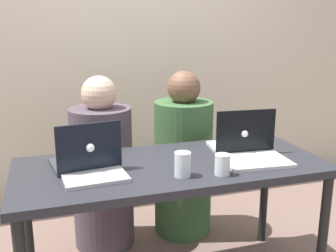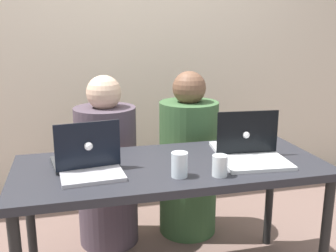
{
  "view_description": "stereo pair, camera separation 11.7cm",
  "coord_description": "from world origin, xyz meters",
  "px_view_note": "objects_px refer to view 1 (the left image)",
  "views": [
    {
      "loc": [
        -0.59,
        -1.79,
        1.4
      ],
      "look_at": [
        0.0,
        0.07,
        0.9
      ],
      "focal_mm": 42.0,
      "sensor_mm": 36.0,
      "label": 1
    },
    {
      "loc": [
        -0.48,
        -1.82,
        1.4
      ],
      "look_at": [
        0.0,
        0.07,
        0.9
      ],
      "focal_mm": 42.0,
      "sensor_mm": 36.0,
      "label": 2
    }
  ],
  "objects_px": {
    "person_on_left": "(102,172)",
    "laptop_front_left": "(93,167)",
    "person_on_right": "(183,163)",
    "laptop_back_left": "(86,158)",
    "laptop_front_right": "(252,150)",
    "water_glass_right": "(222,166)",
    "water_glass_center": "(183,166)",
    "laptop_back_right": "(238,142)"
  },
  "relations": [
    {
      "from": "laptop_back_right",
      "to": "water_glass_right",
      "type": "distance_m",
      "value": 0.4
    },
    {
      "from": "laptop_front_left",
      "to": "water_glass_right",
      "type": "distance_m",
      "value": 0.6
    },
    {
      "from": "person_on_left",
      "to": "water_glass_right",
      "type": "bearing_deg",
      "value": 110.34
    },
    {
      "from": "laptop_back_left",
      "to": "laptop_front_right",
      "type": "relative_size",
      "value": 0.97
    },
    {
      "from": "person_on_left",
      "to": "water_glass_right",
      "type": "distance_m",
      "value": 0.96
    },
    {
      "from": "laptop_front_left",
      "to": "laptop_front_right",
      "type": "height_order",
      "value": "laptop_front_right"
    },
    {
      "from": "laptop_back_left",
      "to": "water_glass_right",
      "type": "relative_size",
      "value": 3.45
    },
    {
      "from": "person_on_right",
      "to": "water_glass_right",
      "type": "distance_m",
      "value": 0.86
    },
    {
      "from": "laptop_back_left",
      "to": "water_glass_center",
      "type": "bearing_deg",
      "value": 140.81
    },
    {
      "from": "person_on_left",
      "to": "laptop_front_left",
      "type": "bearing_deg",
      "value": 69.77
    },
    {
      "from": "water_glass_right",
      "to": "water_glass_center",
      "type": "distance_m",
      "value": 0.19
    },
    {
      "from": "person_on_right",
      "to": "laptop_front_left",
      "type": "xyz_separation_m",
      "value": [
        -0.68,
        -0.64,
        0.27
      ]
    },
    {
      "from": "laptop_back_left",
      "to": "water_glass_center",
      "type": "xyz_separation_m",
      "value": [
        0.41,
        -0.25,
        -0.0
      ]
    },
    {
      "from": "person_on_right",
      "to": "laptop_front_left",
      "type": "distance_m",
      "value": 0.97
    },
    {
      "from": "person_on_right",
      "to": "laptop_front_right",
      "type": "distance_m",
      "value": 0.73
    },
    {
      "from": "laptop_back_right",
      "to": "water_glass_center",
      "type": "bearing_deg",
      "value": 40.27
    },
    {
      "from": "person_on_right",
      "to": "water_glass_center",
      "type": "height_order",
      "value": "person_on_right"
    },
    {
      "from": "laptop_back_left",
      "to": "person_on_right",
      "type": "bearing_deg",
      "value": -151.3
    },
    {
      "from": "laptop_front_left",
      "to": "water_glass_right",
      "type": "bearing_deg",
      "value": -20.17
    },
    {
      "from": "laptop_back_left",
      "to": "laptop_front_left",
      "type": "bearing_deg",
      "value": 90.42
    },
    {
      "from": "laptop_back_left",
      "to": "water_glass_center",
      "type": "distance_m",
      "value": 0.48
    },
    {
      "from": "laptop_back_left",
      "to": "water_glass_right",
      "type": "xyz_separation_m",
      "value": [
        0.6,
        -0.29,
        -0.01
      ]
    },
    {
      "from": "laptop_front_left",
      "to": "person_on_right",
      "type": "bearing_deg",
      "value": 39.15
    },
    {
      "from": "laptop_front_left",
      "to": "water_glass_center",
      "type": "height_order",
      "value": "laptop_front_left"
    },
    {
      "from": "person_on_right",
      "to": "water_glass_center",
      "type": "distance_m",
      "value": 0.87
    },
    {
      "from": "person_on_right",
      "to": "water_glass_center",
      "type": "bearing_deg",
      "value": 80.62
    },
    {
      "from": "person_on_left",
      "to": "laptop_front_right",
      "type": "relative_size",
      "value": 3.15
    },
    {
      "from": "laptop_back_left",
      "to": "laptop_front_right",
      "type": "bearing_deg",
      "value": 162.62
    },
    {
      "from": "person_on_right",
      "to": "laptop_back_left",
      "type": "height_order",
      "value": "person_on_right"
    },
    {
      "from": "water_glass_right",
      "to": "water_glass_center",
      "type": "bearing_deg",
      "value": 168.64
    },
    {
      "from": "laptop_front_left",
      "to": "person_on_left",
      "type": "bearing_deg",
      "value": 74.38
    },
    {
      "from": "laptop_front_right",
      "to": "water_glass_center",
      "type": "relative_size",
      "value": 3.05
    },
    {
      "from": "person_on_right",
      "to": "laptop_back_left",
      "type": "bearing_deg",
      "value": 47.55
    },
    {
      "from": "person_on_left",
      "to": "laptop_back_right",
      "type": "height_order",
      "value": "person_on_left"
    },
    {
      "from": "person_on_right",
      "to": "laptop_back_left",
      "type": "relative_size",
      "value": 3.28
    },
    {
      "from": "person_on_left",
      "to": "laptop_front_right",
      "type": "distance_m",
      "value": 0.99
    },
    {
      "from": "laptop_back_left",
      "to": "laptop_front_right",
      "type": "xyz_separation_m",
      "value": [
        0.84,
        -0.14,
        0.0
      ]
    },
    {
      "from": "laptop_back_right",
      "to": "water_glass_right",
      "type": "xyz_separation_m",
      "value": [
        -0.25,
        -0.31,
        -0.01
      ]
    },
    {
      "from": "person_on_right",
      "to": "laptop_back_right",
      "type": "bearing_deg",
      "value": 117.34
    },
    {
      "from": "laptop_front_left",
      "to": "water_glass_right",
      "type": "relative_size",
      "value": 3.03
    },
    {
      "from": "laptop_front_left",
      "to": "laptop_back_left",
      "type": "bearing_deg",
      "value": 94.22
    },
    {
      "from": "person_on_left",
      "to": "water_glass_center",
      "type": "distance_m",
      "value": 0.86
    }
  ]
}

